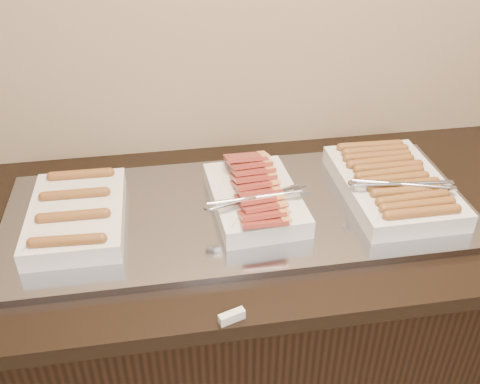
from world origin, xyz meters
name	(u,v)px	position (x,y,z in m)	size (l,w,h in m)	color
counter	(243,331)	(0.00, 2.13, 0.45)	(2.06, 0.76, 0.90)	black
warming_tray	(240,211)	(-0.01, 2.13, 0.91)	(1.20, 0.50, 0.02)	#9295A0
dish_left	(77,214)	(-0.42, 2.13, 0.95)	(0.23, 0.34, 0.07)	silver
dish_center	(255,196)	(0.03, 2.13, 0.96)	(0.27, 0.34, 0.10)	silver
dish_right	(393,184)	(0.40, 2.13, 0.95)	(0.28, 0.39, 0.08)	silver
label_holder	(232,317)	(-0.09, 1.77, 0.91)	(0.06, 0.02, 0.02)	silver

